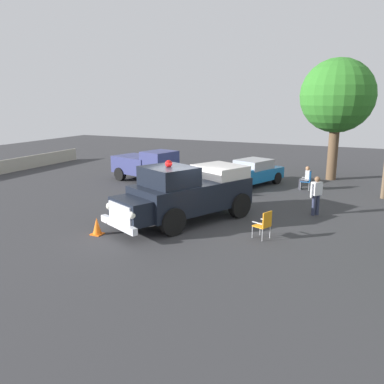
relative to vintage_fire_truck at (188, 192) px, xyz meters
name	(u,v)px	position (x,y,z in m)	size (l,w,h in m)	color
ground_plane	(187,224)	(0.38, 0.14, -1.20)	(60.00, 60.00, 0.00)	#333335
vintage_fire_truck	(188,192)	(0.00, 0.00, 0.00)	(6.31, 4.53, 2.59)	black
classic_hot_rod	(250,173)	(-7.62, 0.30, -0.45)	(4.73, 3.27, 1.46)	black
parked_pickup	(149,165)	(-6.12, -5.45, -0.21)	(3.01, 5.10, 1.90)	black
lawn_chair_near_truck	(308,179)	(-7.88, 3.49, -0.61)	(0.53, 0.52, 1.02)	#B7BABF
lawn_chair_by_car	(210,187)	(-3.86, -0.59, -0.61)	(0.53, 0.55, 1.02)	#B7BABF
lawn_chair_spare	(264,223)	(0.79, 3.37, -0.61)	(0.65, 0.65, 1.02)	#B7BABF
spectator_seated	(306,177)	(-7.88, 3.36, -0.50)	(0.41, 0.55, 1.29)	#383842
spectator_standing	(316,193)	(-3.06, 4.57, -0.23)	(0.56, 0.48, 1.68)	#2D334C
oak_tree_right	(337,96)	(-11.42, 4.33, 3.78)	(4.32, 4.32, 7.19)	brown
traffic_cone	(97,226)	(2.88, -2.29, -0.89)	(0.40, 0.40, 0.64)	orange
background_fence	(22,164)	(-5.81, -15.53, -0.75)	(11.01, 0.12, 0.90)	#A8A393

